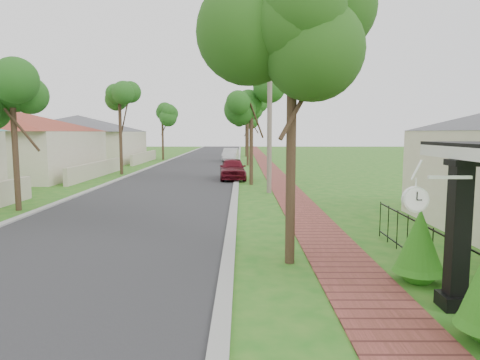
% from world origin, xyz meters
% --- Properties ---
extents(ground, '(160.00, 160.00, 0.00)m').
position_xyz_m(ground, '(0.00, 0.00, 0.00)').
color(ground, '#226B19').
rests_on(ground, ground).
extents(road, '(7.00, 120.00, 0.02)m').
position_xyz_m(road, '(-3.00, 20.00, 0.00)').
color(road, '#28282B').
rests_on(road, ground).
extents(kerb_right, '(0.30, 120.00, 0.10)m').
position_xyz_m(kerb_right, '(0.65, 20.00, 0.00)').
color(kerb_right, '#9E9E99').
rests_on(kerb_right, ground).
extents(kerb_left, '(0.30, 120.00, 0.10)m').
position_xyz_m(kerb_left, '(-6.65, 20.00, 0.00)').
color(kerb_left, '#9E9E99').
rests_on(kerb_left, ground).
extents(sidewalk, '(1.50, 120.00, 0.03)m').
position_xyz_m(sidewalk, '(3.25, 20.00, 0.00)').
color(sidewalk, brown).
rests_on(sidewalk, ground).
extents(porch_post, '(0.48, 0.48, 2.52)m').
position_xyz_m(porch_post, '(4.55, -1.00, 1.12)').
color(porch_post, black).
rests_on(porch_post, ground).
extents(picket_fence, '(0.03, 8.02, 1.00)m').
position_xyz_m(picket_fence, '(4.90, -0.00, 0.53)').
color(picket_fence, black).
rests_on(picket_fence, ground).
extents(street_trees, '(10.70, 37.65, 5.89)m').
position_xyz_m(street_trees, '(-2.87, 26.84, 4.54)').
color(street_trees, '#382619').
rests_on(street_trees, ground).
extents(hedge_row, '(0.88, 4.32, 2.20)m').
position_xyz_m(hedge_row, '(4.45, -1.84, 0.88)').
color(hedge_row, '#237116').
rests_on(hedge_row, ground).
extents(far_house_grey, '(15.56, 15.56, 4.60)m').
position_xyz_m(far_house_grey, '(-14.97, 34.00, 2.34)').
color(far_house_grey, beige).
rests_on(far_house_grey, ground).
extents(parked_car_red, '(1.78, 4.02, 1.34)m').
position_xyz_m(parked_car_red, '(0.40, 18.62, 0.67)').
color(parked_car_red, '#5A0D18').
rests_on(parked_car_red, ground).
extents(parked_car_white, '(1.67, 4.08, 1.31)m').
position_xyz_m(parked_car_white, '(-0.17, 35.07, 0.66)').
color(parked_car_white, silver).
rests_on(parked_car_white, ground).
extents(near_tree, '(2.40, 2.40, 6.16)m').
position_xyz_m(near_tree, '(2.05, 1.50, 4.92)').
color(near_tree, '#382619').
rests_on(near_tree, ground).
extents(utility_pole, '(1.20, 0.24, 8.56)m').
position_xyz_m(utility_pole, '(2.30, 12.75, 4.34)').
color(utility_pole, gray).
rests_on(utility_pole, ground).
extents(station_clock, '(1.05, 0.13, 0.57)m').
position_xyz_m(station_clock, '(3.69, -1.40, 1.95)').
color(station_clock, white).
rests_on(station_clock, ground).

